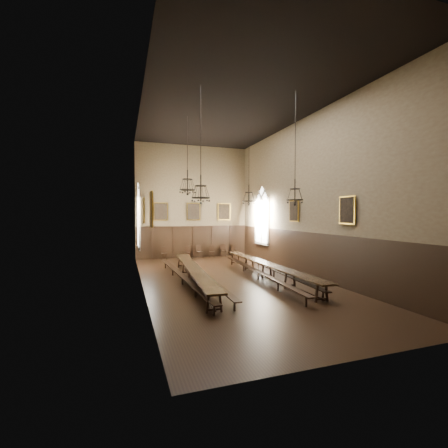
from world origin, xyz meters
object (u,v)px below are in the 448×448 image
bench_right_outer (274,272)px  chandelier_back_left (188,185)px  bench_right_inner (258,274)px  chair_6 (223,253)px  chair_5 (212,254)px  chandelier_back_right (249,196)px  chair_3 (187,255)px  bench_left_outer (182,279)px  bench_left_inner (204,277)px  table_right (267,270)px  chandelier_front_right (295,191)px  chair_4 (200,254)px  chandelier_front_left (201,190)px  table_left (194,275)px  chair_7 (234,253)px  chair_1 (164,256)px

bench_right_outer → chandelier_back_left: chandelier_back_left is taller
bench_right_inner → chair_6: 8.78m
bench_right_outer → chair_5: (-1.13, 8.45, -0.01)m
chandelier_back_right → bench_right_outer: bearing=-81.7°
chair_3 → chair_6: bearing=10.7°
bench_right_outer → chair_5: size_ratio=10.76×
bench_left_outer → bench_left_inner: 1.14m
table_right → chandelier_front_right: 5.12m
chair_4 → chandelier_back_left: 8.36m
chair_4 → chandelier_front_left: (-2.58, -10.67, 4.26)m
bench_left_inner → table_left: bearing=168.9°
table_left → bench_right_inner: table_left is taller
bench_right_outer → chair_3: 9.08m
bench_right_inner → chair_7: (1.94, 8.81, -0.03)m
chandelier_front_left → table_left: bearing=85.5°
bench_right_inner → chair_1: bearing=113.8°
table_right → chair_5: size_ratio=11.28×
table_right → bench_left_inner: (-3.56, -0.08, -0.13)m
chair_4 → chandelier_front_left: size_ratio=0.21×
bench_left_inner → chair_4: (1.85, 8.52, 0.02)m
chair_1 → table_left: bearing=-82.0°
table_left → chair_1: chair_1 is taller
table_left → chair_5: bearing=67.9°
table_left → bench_left_inner: 0.57m
bench_left_outer → chair_4: chair_4 is taller
bench_left_inner → chandelier_front_right: (3.41, -2.96, 4.25)m
chair_5 → chandelier_back_left: bearing=-100.0°
chair_1 → table_right: bearing=-56.8°
chair_5 → chair_6: chair_6 is taller
chair_5 → chandelier_back_right: chandelier_back_right is taller
table_left → chandelier_back_right: 6.51m
chair_7 → table_right: bearing=-116.8°
bench_right_inner → chair_4: chair_4 is taller
bench_left_outer → chair_6: (5.01, 8.56, 0.00)m
chair_3 → chair_5: chair_3 is taller
chair_1 → chair_6: (4.81, -0.04, 0.01)m
chair_7 → chandelier_back_right: 7.45m
chandelier_back_left → chandelier_front_right: same height
bench_left_inner → chair_1: chair_1 is taller
chandelier_back_right → chair_4: bearing=107.1°
chandelier_front_right → chair_4: bearing=97.7°
bench_left_outer → chandelier_front_right: size_ratio=2.10×
chair_3 → chair_6: size_ratio=0.94×
chair_1 → chair_5: bearing=4.6°
chandelier_front_left → bench_right_outer: bearing=25.3°
chair_1 → chair_4: 2.80m
chair_6 → bench_right_inner: bearing=-84.8°
table_right → bench_right_outer: table_right is taller
chandelier_front_left → chandelier_front_right: (4.13, -0.80, -0.03)m
bench_left_inner → chair_7: size_ratio=11.27×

